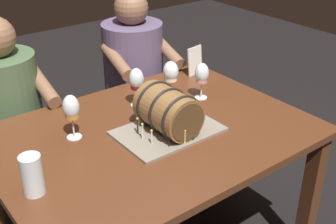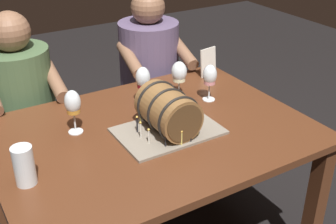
% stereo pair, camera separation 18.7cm
% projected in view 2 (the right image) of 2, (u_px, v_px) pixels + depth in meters
% --- Properties ---
extents(dining_table, '(1.37, 1.01, 0.75)m').
position_uv_depth(dining_table, '(152.00, 149.00, 1.98)').
color(dining_table, '#562D19').
rests_on(dining_table, ground).
extents(barrel_cake, '(0.44, 0.30, 0.21)m').
position_uv_depth(barrel_cake, '(168.00, 113.00, 1.87)').
color(barrel_cake, gray).
rests_on(barrel_cake, dining_table).
extents(wine_glass_white, '(0.08, 0.08, 0.19)m').
position_uv_depth(wine_glass_white, '(179.00, 73.00, 2.18)').
color(wine_glass_white, white).
rests_on(wine_glass_white, dining_table).
extents(wine_glass_red, '(0.07, 0.07, 0.19)m').
position_uv_depth(wine_glass_red, '(143.00, 80.00, 2.10)').
color(wine_glass_red, white).
rests_on(wine_glass_red, dining_table).
extents(wine_glass_amber, '(0.07, 0.07, 0.20)m').
position_uv_depth(wine_glass_amber, '(73.00, 104.00, 1.85)').
color(wine_glass_amber, white).
rests_on(wine_glass_amber, dining_table).
extents(wine_glass_rose, '(0.07, 0.07, 0.19)m').
position_uv_depth(wine_glass_rose, '(210.00, 76.00, 2.14)').
color(wine_glass_rose, white).
rests_on(wine_glass_rose, dining_table).
extents(beer_pint, '(0.08, 0.08, 0.15)m').
position_uv_depth(beer_pint, '(24.00, 167.00, 1.56)').
color(beer_pint, white).
rests_on(beer_pint, dining_table).
extents(menu_card, '(0.11, 0.04, 0.16)m').
position_uv_depth(menu_card, '(208.00, 62.00, 2.44)').
color(menu_card, silver).
rests_on(menu_card, dining_table).
extents(person_seated_left, '(0.40, 0.48, 1.16)m').
position_uv_depth(person_seated_left, '(26.00, 122.00, 2.41)').
color(person_seated_left, '#2A3A24').
rests_on(person_seated_left, ground).
extents(person_seated_right, '(0.44, 0.52, 1.18)m').
position_uv_depth(person_seated_right, '(150.00, 89.00, 2.76)').
color(person_seated_right, '#372D40').
rests_on(person_seated_right, ground).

